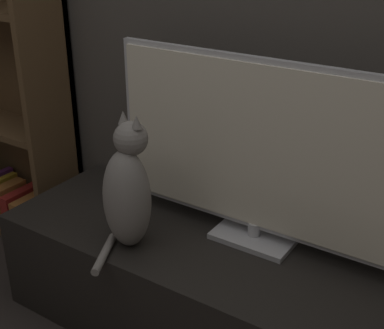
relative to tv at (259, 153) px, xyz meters
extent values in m
cube|color=black|center=(-0.19, -0.12, -0.54)|extent=(1.42, 0.56, 0.41)
cube|color=#B7B7BC|center=(0.00, 0.00, -0.33)|extent=(0.29, 0.17, 0.02)
cylinder|color=#B7B7BC|center=(0.00, 0.00, -0.29)|extent=(0.04, 0.04, 0.05)
cube|color=#B7B7BC|center=(0.00, 0.00, 0.02)|extent=(1.11, 0.02, 0.60)
cube|color=silver|center=(0.00, -0.01, 0.02)|extent=(1.08, 0.01, 0.57)
ellipsoid|color=gray|center=(-0.35, -0.27, -0.16)|extent=(0.20, 0.18, 0.36)
ellipsoid|color=black|center=(-0.35, -0.21, -0.18)|extent=(0.10, 0.07, 0.20)
sphere|color=gray|center=(-0.35, -0.24, 0.05)|extent=(0.13, 0.13, 0.12)
cone|color=gray|center=(-0.38, -0.23, 0.12)|extent=(0.04, 0.04, 0.04)
cone|color=gray|center=(-0.32, -0.24, 0.12)|extent=(0.04, 0.04, 0.04)
cylinder|color=gray|center=(-0.37, -0.38, -0.32)|extent=(0.12, 0.21, 0.03)
cube|color=brown|center=(-1.02, 0.03, 0.08)|extent=(0.03, 0.28, 1.66)
cube|color=brown|center=(-1.38, 0.15, 0.08)|extent=(0.74, 0.03, 1.66)
cube|color=brown|center=(-1.38, 0.03, -0.73)|extent=(0.68, 0.25, 0.03)
cube|color=brown|center=(-1.38, 0.03, -0.19)|extent=(0.68, 0.25, 0.03)
cube|color=#B79323|center=(-1.43, 0.00, -0.61)|extent=(0.04, 0.20, 0.23)
cube|color=#AD662D|center=(-1.37, -0.01, -0.61)|extent=(0.07, 0.18, 0.22)
cube|color=maroon|center=(-1.30, 0.01, -0.62)|extent=(0.05, 0.21, 0.20)
cube|color=#AD662D|center=(-1.23, 0.01, -0.63)|extent=(0.06, 0.20, 0.18)
cube|color=black|center=(-1.16, -0.01, -0.63)|extent=(0.06, 0.18, 0.19)
camera|label=1|loc=(0.71, -1.48, 0.71)|focal=50.00mm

